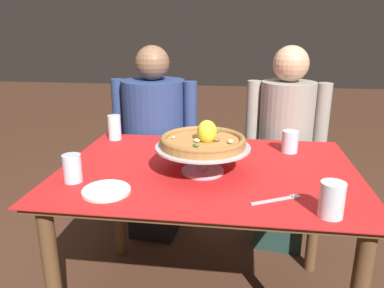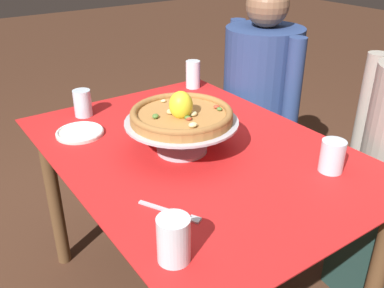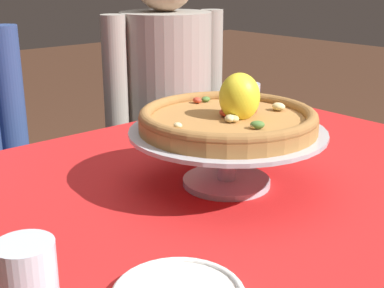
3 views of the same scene
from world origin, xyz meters
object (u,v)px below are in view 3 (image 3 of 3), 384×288
(pizza_stand, at_px, (227,145))
(water_glass_back_right, at_px, (246,104))
(diner_right, at_px, (167,137))
(pizza, at_px, (229,117))

(pizza_stand, height_order, water_glass_back_right, pizza_stand)
(diner_right, bearing_deg, water_glass_back_right, -93.60)
(water_glass_back_right, bearing_deg, pizza_stand, -140.78)
(pizza, xyz_separation_m, diner_right, (0.41, 0.72, -0.29))
(pizza_stand, bearing_deg, pizza, -38.18)
(pizza_stand, height_order, pizza, pizza)
(diner_right, bearing_deg, pizza_stand, -119.79)
(pizza_stand, relative_size, pizza, 1.12)
(water_glass_back_right, bearing_deg, diner_right, 86.40)
(water_glass_back_right, bearing_deg, pizza, -140.55)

